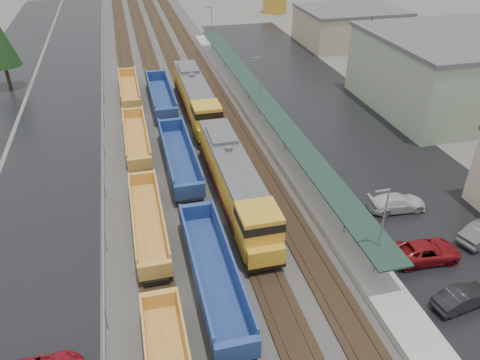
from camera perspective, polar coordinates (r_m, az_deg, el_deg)
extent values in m
cube|color=#302D2B|center=(67.39, -8.01, 9.95)|extent=(20.00, 160.00, 0.08)
cube|color=black|center=(67.05, -13.16, 9.42)|extent=(2.60, 160.00, 0.15)
cube|color=#473326|center=(67.01, -13.79, 9.43)|extent=(0.08, 160.00, 0.07)
cube|color=#473326|center=(67.02, -12.56, 9.59)|extent=(0.08, 160.00, 0.07)
cube|color=black|center=(67.19, -9.73, 9.84)|extent=(2.60, 160.00, 0.15)
cube|color=#473326|center=(67.11, -10.36, 9.86)|extent=(0.08, 160.00, 0.07)
cube|color=#473326|center=(67.20, -9.12, 10.00)|extent=(0.08, 160.00, 0.07)
cube|color=black|center=(67.56, -6.31, 10.23)|extent=(2.60, 160.00, 0.15)
cube|color=#473326|center=(67.44, -6.93, 10.25)|extent=(0.08, 160.00, 0.07)
cube|color=#473326|center=(67.61, -5.71, 10.38)|extent=(0.08, 160.00, 0.07)
cube|color=black|center=(68.17, -2.94, 10.58)|extent=(2.60, 160.00, 0.15)
cube|color=#473326|center=(68.00, -3.54, 10.60)|extent=(0.08, 160.00, 0.07)
cube|color=#473326|center=(68.26, -2.34, 10.72)|extent=(0.08, 160.00, 0.07)
cube|color=black|center=(67.67, -20.81, 8.24)|extent=(10.00, 160.00, 0.02)
cube|color=black|center=(63.18, 10.71, 8.19)|extent=(16.00, 100.00, 0.02)
cube|color=#9E9B93|center=(59.88, 2.33, 7.75)|extent=(3.00, 80.00, 0.70)
cylinder|color=gray|center=(38.88, 12.75, -4.79)|extent=(0.16, 0.16, 2.40)
cylinder|color=gray|center=(50.62, 5.54, 4.92)|extent=(0.16, 0.16, 2.40)
cylinder|color=gray|center=(63.74, 1.09, 10.78)|extent=(0.16, 0.16, 2.40)
cylinder|color=gray|center=(77.55, -1.90, 14.57)|extent=(0.16, 0.16, 2.40)
cylinder|color=gray|center=(91.73, -4.04, 17.17)|extent=(0.16, 0.16, 2.40)
cube|color=#1B3229|center=(58.79, 2.39, 10.29)|extent=(2.60, 65.00, 0.15)
cylinder|color=gray|center=(34.23, 16.71, -6.68)|extent=(0.12, 0.12, 8.00)
cube|color=gray|center=(31.82, 16.98, -1.29)|extent=(1.00, 0.15, 0.12)
cylinder|color=gray|center=(58.51, 2.41, 11.02)|extent=(0.12, 0.12, 8.00)
cube|color=gray|center=(57.13, 2.00, 14.65)|extent=(1.00, 0.15, 0.12)
cylinder|color=gray|center=(86.45, -3.44, 17.75)|extent=(0.12, 0.12, 8.00)
cube|color=gray|center=(85.53, -3.88, 20.26)|extent=(1.00, 0.15, 0.12)
cylinder|color=gray|center=(32.62, -16.00, -15.97)|extent=(0.08, 0.08, 2.00)
cylinder|color=gray|center=(38.58, -16.09, -7.34)|extent=(0.08, 0.08, 2.00)
cylinder|color=gray|center=(45.18, -16.16, -1.12)|extent=(0.08, 0.08, 2.00)
cylinder|color=gray|center=(52.16, -16.21, 3.47)|extent=(0.08, 0.08, 2.00)
cylinder|color=gray|center=(59.41, -16.24, 6.97)|extent=(0.08, 0.08, 2.00)
cylinder|color=gray|center=(66.83, -16.27, 9.69)|extent=(0.08, 0.08, 2.00)
cylinder|color=gray|center=(74.37, -16.30, 11.87)|extent=(0.08, 0.08, 2.00)
cylinder|color=gray|center=(81.99, -16.32, 13.64)|extent=(0.08, 0.08, 2.00)
cylinder|color=gray|center=(89.68, -16.33, 15.11)|extent=(0.08, 0.08, 2.00)
cylinder|color=gray|center=(97.42, -16.35, 16.35)|extent=(0.08, 0.08, 2.00)
cylinder|color=gray|center=(105.20, -16.36, 17.41)|extent=(0.08, 0.08, 2.00)
cylinder|color=gray|center=(113.01, -16.37, 18.32)|extent=(0.08, 0.08, 2.00)
cylinder|color=gray|center=(120.85, -16.38, 19.11)|extent=(0.08, 0.08, 2.00)
cylinder|color=gray|center=(128.70, -16.39, 19.80)|extent=(0.08, 0.08, 2.00)
cube|color=gray|center=(66.48, -16.40, 10.49)|extent=(0.05, 160.00, 0.05)
cube|color=gray|center=(95.16, 13.23, 17.67)|extent=(18.00, 14.00, 6.00)
cube|color=#59595B|center=(94.48, 13.48, 19.58)|extent=(18.36, 14.28, 0.50)
cylinder|color=#332316|center=(77.82, -26.45, 11.21)|extent=(0.50, 0.50, 3.30)
cylinder|color=#332316|center=(73.22, 14.89, 12.19)|extent=(0.50, 0.50, 3.00)
cone|color=black|center=(71.82, 15.44, 15.94)|extent=(4.40, 4.40, 7.00)
cube|color=black|center=(42.92, -0.72, -1.80)|extent=(3.06, 20.41, 0.41)
cube|color=#BA791B|center=(42.84, -1.06, 0.87)|extent=(2.86, 16.33, 3.06)
cube|color=#BA791B|center=(35.52, 2.29, -6.01)|extent=(3.06, 3.27, 3.47)
cube|color=black|center=(34.91, 2.33, -4.68)|extent=(3.11, 3.32, 0.71)
cube|color=#BA791B|center=(34.80, 3.11, -9.12)|extent=(2.86, 1.02, 1.43)
cube|color=#59595B|center=(42.04, -1.08, 2.78)|extent=(2.91, 16.33, 0.36)
cube|color=maroon|center=(43.22, -2.91, -0.77)|extent=(0.04, 16.33, 0.36)
cube|color=maroon|center=(43.78, 0.80, -0.28)|extent=(0.04, 16.33, 0.36)
cube|color=black|center=(43.14, -0.72, -2.25)|extent=(2.24, 6.12, 0.61)
cube|color=black|center=(37.53, 1.87, -7.99)|extent=(2.45, 4.08, 0.51)
cube|color=black|center=(49.05, -2.68, 2.34)|extent=(2.45, 4.08, 0.51)
cylinder|color=#59595B|center=(42.77, -1.40, 3.78)|extent=(0.71, 0.71, 0.51)
cube|color=#59595B|center=(45.46, -2.27, 5.46)|extent=(2.45, 4.08, 0.51)
cube|color=black|center=(61.24, -5.40, 8.71)|extent=(3.06, 20.41, 0.41)
cube|color=#BA791B|center=(61.53, -5.64, 10.55)|extent=(2.86, 16.33, 3.06)
cube|color=#BA791B|center=(53.25, -4.06, 7.45)|extent=(3.06, 3.27, 3.47)
cube|color=black|center=(52.84, -4.10, 8.46)|extent=(3.11, 3.32, 0.71)
cube|color=#BA791B|center=(52.04, -3.64, 5.63)|extent=(2.86, 1.02, 1.43)
cube|color=#59595B|center=(60.97, -5.72, 11.98)|extent=(2.91, 16.33, 0.36)
cube|color=maroon|center=(61.80, -6.92, 9.34)|extent=(0.04, 16.33, 0.36)
cube|color=maroon|center=(62.19, -4.24, 9.63)|extent=(0.04, 16.33, 0.36)
cube|color=black|center=(61.39, -5.38, 8.36)|extent=(2.24, 6.12, 0.61)
cube|color=black|center=(54.92, -4.13, 5.64)|extent=(2.45, 4.08, 0.51)
cube|color=black|center=(67.93, -6.40, 10.71)|extent=(2.45, 4.08, 0.51)
cylinder|color=#59595B|center=(61.83, -5.89, 12.55)|extent=(0.71, 0.71, 0.51)
cube|color=#59595B|center=(64.72, -6.33, 13.34)|extent=(2.45, 4.08, 0.51)
cube|color=#BB7C34|center=(32.39, -9.80, -14.16)|extent=(2.45, 0.47, 1.32)
cube|color=black|center=(32.61, -9.52, -16.14)|extent=(1.89, 2.07, 0.47)
cube|color=#BB7C34|center=(40.00, -11.08, -5.34)|extent=(2.45, 12.63, 0.24)
cube|color=#BB7C34|center=(39.52, -12.91, -4.57)|extent=(0.14, 12.63, 1.70)
cube|color=#BB7C34|center=(39.53, -9.51, -4.13)|extent=(0.14, 12.63, 1.70)
cube|color=#BB7C34|center=(34.52, -10.30, -10.76)|extent=(2.45, 0.47, 1.32)
cube|color=#BB7C34|center=(45.08, -11.84, 0.16)|extent=(2.45, 0.47, 1.32)
cube|color=black|center=(35.64, -10.25, -11.19)|extent=(1.89, 2.07, 0.47)
cube|color=black|center=(45.00, -11.66, -1.29)|extent=(1.89, 2.07, 0.47)
cube|color=#BB7C34|center=(53.70, -12.48, 4.62)|extent=(2.45, 12.63, 0.24)
cube|color=#BB7C34|center=(53.34, -13.84, 5.27)|extent=(0.14, 12.63, 1.70)
cube|color=#BB7C34|center=(53.35, -11.32, 5.60)|extent=(0.14, 12.63, 1.70)
cube|color=#BB7C34|center=(47.62, -12.09, 1.93)|extent=(2.45, 0.47, 1.32)
cube|color=#BB7C34|center=(59.35, -12.94, 7.92)|extent=(2.45, 0.47, 1.32)
cube|color=black|center=(48.65, -12.02, 1.34)|extent=(1.89, 2.07, 0.47)
cube|color=black|center=(59.12, -12.79, 6.84)|extent=(1.89, 2.07, 0.47)
cube|color=#BB7C34|center=(68.37, -13.30, 10.43)|extent=(2.45, 12.63, 0.24)
cube|color=#BB7C34|center=(68.08, -14.39, 10.97)|extent=(0.14, 12.63, 1.70)
cube|color=#BB7C34|center=(68.09, -12.39, 11.22)|extent=(0.14, 12.63, 1.70)
cube|color=#BB7C34|center=(62.06, -13.08, 8.95)|extent=(2.45, 0.47, 1.32)
cube|color=#BB7C34|center=(74.30, -13.61, 12.62)|extent=(2.45, 0.47, 1.32)
cube|color=black|center=(63.02, -13.01, 8.38)|extent=(1.89, 2.07, 0.47)
cube|color=black|center=(73.97, -13.50, 11.77)|extent=(1.89, 2.07, 0.47)
cube|color=navy|center=(34.42, -3.28, -11.66)|extent=(2.78, 14.02, 0.27)
cube|color=navy|center=(33.63, -5.60, -10.81)|extent=(0.16, 14.02, 1.92)
cube|color=navy|center=(33.97, -1.09, -10.12)|extent=(0.16, 14.02, 1.92)
cube|color=navy|center=(29.06, -0.33, -20.07)|extent=(2.78, 0.53, 1.50)
cube|color=navy|center=(39.51, -5.39, -3.87)|extent=(2.78, 0.53, 1.50)
cube|color=black|center=(30.35, -0.69, -20.26)|extent=(2.14, 2.35, 0.53)
cube|color=black|center=(39.54, -5.13, -5.75)|extent=(2.14, 2.35, 0.53)
cube|color=navy|center=(48.80, -7.41, 2.37)|extent=(2.78, 14.02, 0.27)
cube|color=navy|center=(48.24, -9.06, 3.17)|extent=(0.16, 14.02, 1.92)
cube|color=navy|center=(48.48, -5.92, 3.56)|extent=(0.16, 14.02, 1.92)
cube|color=navy|center=(42.24, -6.14, -1.35)|extent=(2.78, 0.53, 1.50)
cube|color=navy|center=(54.89, -8.50, 6.60)|extent=(2.78, 0.53, 1.50)
cube|color=black|center=(43.44, -6.21, -2.02)|extent=(2.14, 2.35, 0.53)
cube|color=black|center=(54.67, -8.32, 5.27)|extent=(2.14, 2.35, 0.53)
cube|color=navy|center=(64.87, -9.59, 9.76)|extent=(2.78, 14.02, 0.27)
cube|color=navy|center=(64.45, -10.86, 10.41)|extent=(0.16, 14.02, 1.92)
cube|color=navy|center=(64.63, -8.47, 10.69)|extent=(0.16, 14.02, 1.92)
cube|color=navy|center=(57.92, -8.90, 7.92)|extent=(2.78, 0.53, 1.50)
cube|color=navy|center=(71.39, -10.26, 12.36)|extent=(2.78, 0.53, 1.50)
cube|color=black|center=(59.02, -8.90, 7.25)|extent=(2.14, 2.35, 0.53)
cube|color=black|center=(71.04, -10.12, 11.36)|extent=(2.14, 2.35, 0.53)
cylinder|color=#BE8926|center=(120.00, 4.29, 21.00)|extent=(5.61, 5.61, 5.61)
imported|color=black|center=(36.46, 25.51, -12.84)|extent=(2.20, 4.62, 1.46)
imported|color=maroon|center=(39.34, 21.67, -8.11)|extent=(2.87, 5.67, 1.54)
imported|color=silver|center=(44.30, 18.59, -2.64)|extent=(2.50, 5.37, 1.52)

